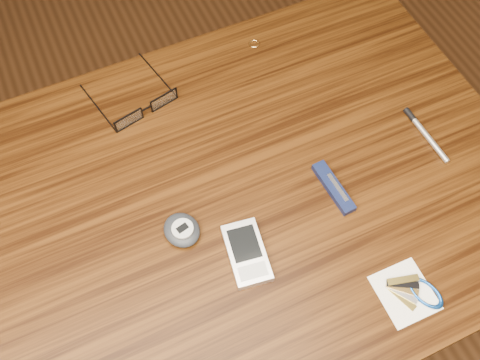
{
  "coord_description": "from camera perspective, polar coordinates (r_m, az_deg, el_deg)",
  "views": [
    {
      "loc": [
        -0.16,
        -0.38,
        1.53
      ],
      "look_at": [
        0.02,
        0.01,
        0.76
      ],
      "focal_mm": 40.0,
      "sensor_mm": 36.0,
      "label": 1
    }
  ],
  "objects": [
    {
      "name": "desk",
      "position": [
        0.97,
        -0.93,
        -4.44
      ],
      "size": [
        1.0,
        0.7,
        0.75
      ],
      "color": "#331A08",
      "rests_on": "ground"
    },
    {
      "name": "notepad_keys",
      "position": [
        0.85,
        18.14,
        -11.29
      ],
      "size": [
        0.1,
        0.09,
        0.01
      ],
      "color": "white",
      "rests_on": "desk"
    },
    {
      "name": "eyeglasses",
      "position": [
        0.97,
        -10.17,
        7.62
      ],
      "size": [
        0.16,
        0.16,
        0.03
      ],
      "color": "black",
      "rests_on": "desk"
    },
    {
      "name": "pda_phone",
      "position": [
        0.83,
        0.71,
        -7.77
      ],
      "size": [
        0.07,
        0.11,
        0.02
      ],
      "color": "silver",
      "rests_on": "desk"
    },
    {
      "name": "pedometer",
      "position": [
        0.84,
        -6.22,
        -5.32
      ],
      "size": [
        0.07,
        0.07,
        0.03
      ],
      "color": "black",
      "rests_on": "desk"
    },
    {
      "name": "silver_pen",
      "position": [
        0.99,
        18.91,
        5.0
      ],
      "size": [
        0.01,
        0.12,
        0.01
      ],
      "color": "silver",
      "rests_on": "desk"
    },
    {
      "name": "gold_ring",
      "position": [
        1.07,
        1.53,
        14.31
      ],
      "size": [
        0.03,
        0.03,
        0.0
      ],
      "primitive_type": "torus",
      "rotation": [
        0.0,
        0.0,
        -0.33
      ],
      "color": "#EFB765",
      "rests_on": "desk"
    },
    {
      "name": "pocket_knife",
      "position": [
        0.89,
        9.95,
        -0.79
      ],
      "size": [
        0.03,
        0.1,
        0.01
      ],
      "color": "#0B1633",
      "rests_on": "desk"
    },
    {
      "name": "ground",
      "position": [
        1.58,
        -0.59,
        -14.4
      ],
      "size": [
        3.8,
        3.8,
        0.0
      ],
      "primitive_type": "plane",
      "color": "#472814",
      "rests_on": "ground"
    }
  ]
}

